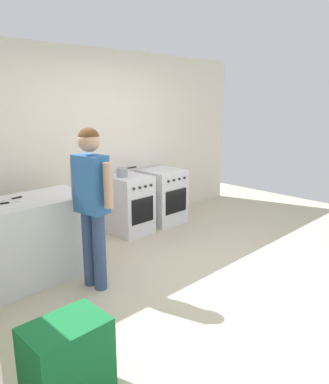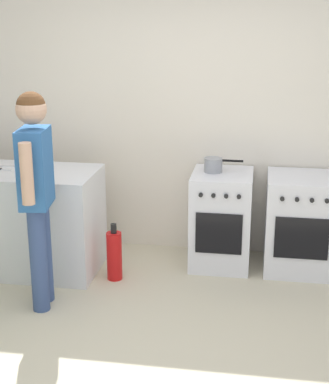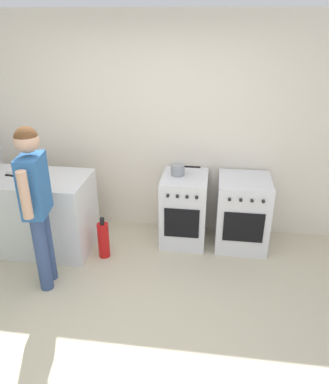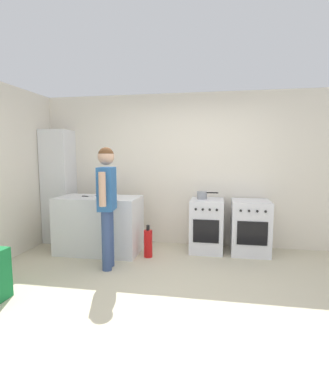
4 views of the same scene
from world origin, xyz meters
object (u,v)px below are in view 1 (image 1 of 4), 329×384
at_px(knife_carving, 8,200).
at_px(recycling_crate_upper, 66,343).
at_px(fire_extinguisher, 99,242).
at_px(oven_right, 162,196).
at_px(recycling_crate_lower, 69,380).
at_px(knife_paring, 7,203).
at_px(person, 91,195).
at_px(oven_left, 129,204).
at_px(pot, 122,172).

xyz_separation_m(knife_carving, recycling_crate_upper, (-0.48, -1.90, -0.48)).
height_order(knife_carving, fire_extinguisher, knife_carving).
relative_size(oven_right, recycling_crate_lower, 1.63).
xyz_separation_m(oven_right, knife_paring, (-2.58, -0.38, 0.48)).
relative_size(knife_carving, person, 0.20).
bearing_deg(oven_left, recycling_crate_lower, -136.85).
bearing_deg(oven_left, person, -142.07).
height_order(fire_extinguisher, recycling_crate_upper, recycling_crate_upper).
bearing_deg(recycling_crate_lower, knife_paring, 76.91).
height_order(oven_right, person, person).
relative_size(oven_left, recycling_crate_lower, 1.63).
relative_size(oven_right, knife_paring, 4.02).
height_order(pot, recycling_crate_lower, pot).
bearing_deg(oven_right, person, -152.93).
distance_m(oven_right, fire_extinguisher, 1.64).
bearing_deg(person, pot, 40.52).
distance_m(knife_paring, recycling_crate_upper, 1.90).
height_order(knife_carving, person, person).
relative_size(oven_left, person, 0.51).
distance_m(knife_paring, recycling_crate_lower, 1.99).
bearing_deg(oven_left, recycling_crate_upper, -136.85).
xyz_separation_m(knife_paring, recycling_crate_upper, (-0.42, -1.79, -0.49)).
xyz_separation_m(knife_carving, person, (0.53, -0.75, 0.10)).
bearing_deg(recycling_crate_upper, pot, 44.56).
xyz_separation_m(oven_right, fire_extinguisher, (-1.56, -0.48, -0.21)).
bearing_deg(recycling_crate_lower, oven_right, 35.87).
relative_size(person, fire_extinguisher, 3.33).
bearing_deg(oven_left, oven_right, 0.00).
height_order(oven_left, oven_right, same).
bearing_deg(fire_extinguisher, pot, 32.73).
bearing_deg(pot, fire_extinguisher, -147.27).
bearing_deg(pot, recycling_crate_lower, -135.44).
bearing_deg(pot, oven_left, -18.59).
distance_m(person, recycling_crate_upper, 1.64).
bearing_deg(person, oven_right, 27.07).
relative_size(pot, person, 0.20).
bearing_deg(recycling_crate_upper, oven_left, 43.15).
bearing_deg(knife_carving, recycling_crate_upper, -104.16).
bearing_deg(person, fire_extinguisher, 51.02).
relative_size(pot, fire_extinguisher, 0.68).
relative_size(oven_left, knife_carving, 2.57).
xyz_separation_m(oven_right, recycling_crate_upper, (-3.00, -2.17, -0.01)).
height_order(oven_right, recycling_crate_upper, oven_right).
distance_m(pot, recycling_crate_lower, 3.23).
xyz_separation_m(person, fire_extinguisher, (0.44, 0.54, -0.78)).
distance_m(knife_carving, person, 0.92).
bearing_deg(recycling_crate_upper, knife_carving, 75.84).
relative_size(pot, knife_paring, 1.61).
bearing_deg(oven_right, recycling_crate_lower, -144.13).
distance_m(pot, fire_extinguisher, 1.17).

